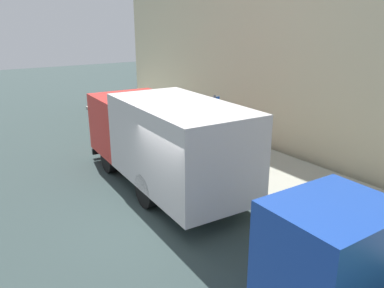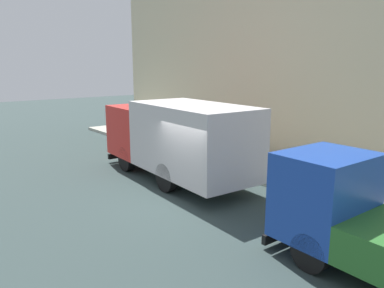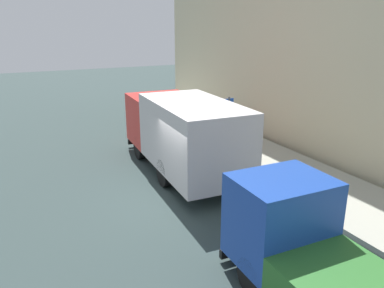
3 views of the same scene
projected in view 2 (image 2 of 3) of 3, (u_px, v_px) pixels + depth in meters
ground at (190, 200)px, 12.17m from camera, size 80.00×80.00×0.00m
sidewalk at (282, 172)px, 15.01m from camera, size 3.37×30.00×0.17m
building_facade at (324, 13)px, 15.04m from camera, size 0.50×30.00×12.76m
large_utility_truck at (177, 137)px, 14.17m from camera, size 2.96×7.53×2.97m
small_flatbed_truck at (376, 226)px, 7.62m from camera, size 2.23×5.44×2.40m
pedestrian_walking at (190, 128)px, 19.57m from camera, size 0.38×0.38×1.75m
pedestrian_standing at (162, 123)px, 21.32m from camera, size 0.36×0.36×1.73m
traffic_cone_orange at (165, 141)px, 19.02m from camera, size 0.47×0.47×0.67m
street_sign_post at (216, 129)px, 15.76m from camera, size 0.44×0.08×2.57m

